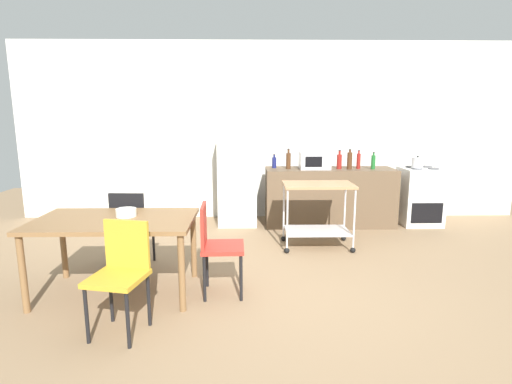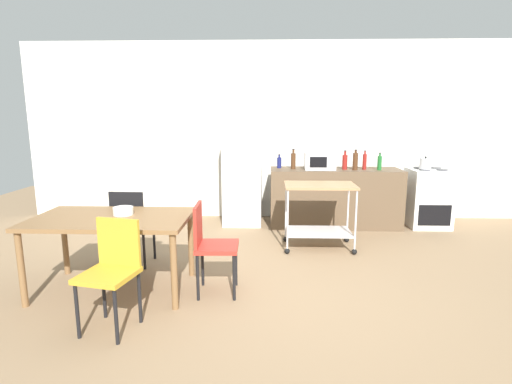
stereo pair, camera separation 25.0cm
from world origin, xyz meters
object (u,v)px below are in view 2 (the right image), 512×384
(microwave, at_px, (320,161))
(bottle_vinegar, at_px, (279,162))
(refrigerator, at_px, (243,176))
(kettle, at_px, (425,164))
(chair_mustard, at_px, (112,267))
(chair_red, at_px, (210,242))
(bottle_soy_sauce, at_px, (293,161))
(bottle_hot_sauce, at_px, (345,162))
(bottle_wine, at_px, (355,161))
(chair_black, at_px, (132,222))
(kitchen_cart, at_px, (319,205))
(fruit_bowl, at_px, (123,211))
(bottle_sparkling_water, at_px, (365,161))
(dining_table, at_px, (112,225))
(bottle_sesame_oil, at_px, (380,163))
(stove_oven, at_px, (428,198))

(microwave, bearing_deg, bottle_vinegar, 168.47)
(refrigerator, relative_size, kettle, 6.47)
(chair_mustard, bearing_deg, bottle_vinegar, 78.93)
(chair_red, distance_m, microwave, 2.86)
(bottle_soy_sauce, xyz_separation_m, bottle_hot_sauce, (0.79, -0.03, -0.01))
(chair_mustard, height_order, bottle_wine, bottle_wine)
(chair_black, height_order, bottle_hot_sauce, bottle_hot_sauce)
(chair_mustard, height_order, bottle_hot_sauce, bottle_hot_sauce)
(kitchen_cart, relative_size, bottle_soy_sauce, 2.93)
(bottle_wine, bearing_deg, chair_red, -127.64)
(bottle_vinegar, distance_m, fruit_bowl, 2.95)
(chair_black, height_order, bottle_vinegar, bottle_vinegar)
(kitchen_cart, xyz_separation_m, bottle_hot_sauce, (0.51, 1.07, 0.45))
(kettle, bearing_deg, bottle_sparkling_water, 176.61)
(refrigerator, height_order, bottle_hot_sauce, refrigerator)
(chair_black, bearing_deg, bottle_vinegar, -129.17)
(bottle_sparkling_water, bearing_deg, dining_table, -140.83)
(bottle_hot_sauce, relative_size, bottle_sesame_oil, 1.11)
(bottle_hot_sauce, height_order, bottle_sparkling_water, bottle_hot_sauce)
(bottle_vinegar, bearing_deg, kettle, -4.63)
(microwave, bearing_deg, bottle_sesame_oil, -3.91)
(chair_red, height_order, bottle_soy_sauce, bottle_soy_sauce)
(chair_black, bearing_deg, chair_mustard, 105.67)
(fruit_bowl, bearing_deg, chair_red, -8.17)
(dining_table, height_order, chair_red, chair_red)
(microwave, relative_size, kettle, 1.92)
(bottle_wine, xyz_separation_m, bottle_sparkling_water, (0.15, 0.05, -0.01))
(kitchen_cart, distance_m, bottle_sesame_oil, 1.50)
(chair_black, height_order, kitchen_cart, chair_black)
(chair_red, height_order, stove_oven, stove_oven)
(bottle_vinegar, height_order, bottle_sparkling_water, bottle_sparkling_water)
(refrigerator, height_order, bottle_sesame_oil, refrigerator)
(chair_red, height_order, kitchen_cart, chair_red)
(bottle_sparkling_water, xyz_separation_m, fruit_bowl, (-2.90, -2.35, -0.24))
(chair_black, xyz_separation_m, fruit_bowl, (0.13, -0.57, 0.27))
(dining_table, height_order, chair_black, chair_black)
(refrigerator, height_order, bottle_wine, refrigerator)
(refrigerator, bearing_deg, fruit_bowl, -112.39)
(bottle_soy_sauce, bearing_deg, chair_black, -137.20)
(chair_red, relative_size, bottle_soy_sauce, 2.86)
(microwave, bearing_deg, bottle_sparkling_water, 0.05)
(stove_oven, bearing_deg, kitchen_cart, -148.43)
(fruit_bowl, xyz_separation_m, kettle, (3.80, 2.29, 0.21))
(dining_table, height_order, bottle_sesame_oil, bottle_sesame_oil)
(dining_table, height_order, kitchen_cart, kitchen_cart)
(kitchen_cart, relative_size, bottle_sparkling_water, 3.14)
(bottle_sesame_oil, bearing_deg, bottle_soy_sauce, 176.41)
(dining_table, relative_size, bottle_sesame_oil, 5.69)
(bottle_hot_sauce, bearing_deg, chair_mustard, -127.75)
(chair_red, distance_m, chair_black, 1.22)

